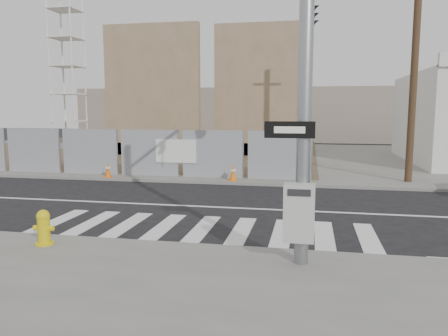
% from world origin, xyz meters
% --- Properties ---
extents(ground, '(100.00, 100.00, 0.00)m').
position_xyz_m(ground, '(0.00, 0.00, 0.00)').
color(ground, black).
rests_on(ground, ground).
extents(sidewalk_far, '(50.00, 20.00, 0.12)m').
position_xyz_m(sidewalk_far, '(0.00, 14.00, 0.06)').
color(sidewalk_far, slate).
rests_on(sidewalk_far, ground).
extents(signal_pole, '(0.96, 5.87, 7.00)m').
position_xyz_m(signal_pole, '(2.49, -2.05, 4.78)').
color(signal_pole, gray).
rests_on(signal_pole, sidewalk_near).
extents(chain_link_fence, '(24.60, 0.04, 2.00)m').
position_xyz_m(chain_link_fence, '(-10.00, 5.00, 1.12)').
color(chain_link_fence, gray).
rests_on(chain_link_fence, sidewalk_far).
extents(concrete_wall_left, '(6.00, 1.30, 8.00)m').
position_xyz_m(concrete_wall_left, '(-7.00, 13.08, 3.38)').
color(concrete_wall_left, '#796648').
rests_on(concrete_wall_left, sidewalk_far).
extents(concrete_wall_right, '(5.50, 1.30, 8.00)m').
position_xyz_m(concrete_wall_right, '(-0.50, 14.08, 3.38)').
color(concrete_wall_right, '#796648').
rests_on(concrete_wall_right, sidewalk_far).
extents(crane_tower, '(2.60, 2.60, 18.15)m').
position_xyz_m(crane_tower, '(-15.00, 17.00, 9.02)').
color(crane_tower, slate).
rests_on(crane_tower, sidewalk_far).
extents(utility_pole_right, '(1.60, 0.28, 10.00)m').
position_xyz_m(utility_pole_right, '(6.50, 5.50, 5.20)').
color(utility_pole_right, '#463220').
rests_on(utility_pole_right, sidewalk_far).
extents(fire_hydrant, '(0.47, 0.45, 0.75)m').
position_xyz_m(fire_hydrant, '(-2.91, -4.71, 0.49)').
color(fire_hydrant, '#CCB70B').
rests_on(fire_hydrant, sidewalk_near).
extents(traffic_cone_c, '(0.37, 0.37, 0.63)m').
position_xyz_m(traffic_cone_c, '(-5.80, 4.22, 0.42)').
color(traffic_cone_c, '#E45F0C').
rests_on(traffic_cone_c, sidewalk_far).
extents(traffic_cone_d, '(0.43, 0.43, 0.65)m').
position_xyz_m(traffic_cone_d, '(-0.42, 4.39, 0.44)').
color(traffic_cone_d, orange).
rests_on(traffic_cone_d, sidewalk_far).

